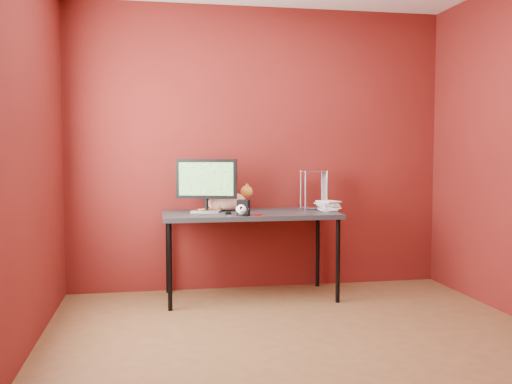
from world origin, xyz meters
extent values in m
cube|color=brown|center=(0.00, 0.00, 0.00)|extent=(3.50, 3.50, 0.01)
cube|color=#571210|center=(0.00, 1.75, 1.30)|extent=(3.50, 0.02, 2.60)
cube|color=#571210|center=(0.00, -1.75, 1.30)|extent=(3.50, 0.02, 2.60)
cube|color=#571210|center=(-1.75, 0.00, 1.30)|extent=(0.02, 3.50, 2.60)
cube|color=black|center=(-0.15, 1.37, 0.73)|extent=(1.50, 0.70, 0.04)
cylinder|color=black|center=(-0.85, 1.07, 0.35)|extent=(0.04, 0.04, 0.71)
cylinder|color=black|center=(0.55, 1.07, 0.35)|extent=(0.04, 0.04, 0.71)
cylinder|color=black|center=(-0.85, 1.67, 0.35)|extent=(0.04, 0.04, 0.71)
cylinder|color=black|center=(0.55, 1.67, 0.35)|extent=(0.04, 0.04, 0.71)
cube|color=#AFAFB4|center=(-0.52, 1.43, 0.76)|extent=(0.28, 0.23, 0.02)
cylinder|color=black|center=(-0.52, 1.43, 0.82)|extent=(0.03, 0.03, 0.10)
cube|color=black|center=(-0.52, 1.43, 1.04)|extent=(0.52, 0.18, 0.34)
cube|color=#1C5115|center=(-0.52, 1.43, 1.04)|extent=(0.46, 0.14, 0.28)
ellipsoid|color=#CE5B2B|center=(-0.32, 1.54, 0.83)|extent=(0.36, 0.22, 0.16)
ellipsoid|color=#CE5B2B|center=(-0.42, 1.53, 0.82)|extent=(0.18, 0.17, 0.13)
sphere|color=white|center=(-0.22, 1.55, 0.81)|extent=(0.11, 0.11, 0.11)
sphere|color=orange|center=(-0.15, 1.56, 0.91)|extent=(0.11, 0.11, 0.11)
cone|color=orange|center=(-0.14, 1.53, 0.97)|extent=(0.04, 0.04, 0.05)
cone|color=orange|center=(-0.15, 1.59, 0.97)|extent=(0.04, 0.04, 0.05)
cylinder|color=#B5250C|center=(-0.16, 1.56, 0.87)|extent=(0.08, 0.08, 0.01)
cylinder|color=orange|center=(-0.51, 1.47, 0.77)|extent=(0.17, 0.12, 0.03)
ellipsoid|color=white|center=(-0.26, 1.10, 0.80)|extent=(0.11, 0.11, 0.11)
ellipsoid|color=black|center=(-0.28, 1.06, 0.82)|extent=(0.03, 0.01, 0.03)
ellipsoid|color=black|center=(-0.24, 1.06, 0.82)|extent=(0.03, 0.01, 0.03)
cube|color=black|center=(-0.26, 1.05, 0.79)|extent=(0.06, 0.01, 0.01)
cylinder|color=black|center=(-0.25, 1.10, 0.76)|extent=(0.11, 0.11, 0.02)
cube|color=black|center=(-0.25, 1.10, 0.82)|extent=(0.12, 0.11, 0.11)
imported|color=beige|center=(0.48, 1.36, 0.85)|extent=(0.16, 0.21, 0.20)
imported|color=beige|center=(0.48, 1.36, 1.05)|extent=(0.15, 0.20, 0.20)
imported|color=beige|center=(0.48, 1.36, 1.25)|extent=(0.17, 0.22, 0.20)
imported|color=beige|center=(0.48, 1.36, 1.45)|extent=(0.19, 0.23, 0.20)
imported|color=beige|center=(0.48, 1.36, 1.64)|extent=(0.21, 0.24, 0.20)
cylinder|color=#AFAFB4|center=(0.37, 1.46, 0.93)|extent=(0.01, 0.01, 0.35)
cylinder|color=#AFAFB4|center=(0.57, 1.46, 0.93)|extent=(0.01, 0.01, 0.35)
cylinder|color=#AFAFB4|center=(0.37, 1.63, 0.93)|extent=(0.01, 0.01, 0.35)
cylinder|color=#AFAFB4|center=(0.57, 1.63, 0.93)|extent=(0.01, 0.01, 0.35)
cube|color=#AFAFB4|center=(0.47, 1.55, 0.76)|extent=(0.20, 0.17, 0.01)
cube|color=#AFAFB4|center=(0.47, 1.55, 1.09)|extent=(0.20, 0.17, 0.01)
cube|color=#A50D0C|center=(-0.13, 1.08, 0.76)|extent=(0.08, 0.05, 0.01)
cube|color=black|center=(-0.36, 1.22, 0.76)|extent=(0.05, 0.04, 0.02)
cylinder|color=#AFAFB4|center=(-0.36, 1.09, 0.75)|extent=(0.04, 0.04, 0.00)
camera|label=1|loc=(-0.97, -3.47, 1.27)|focal=40.00mm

